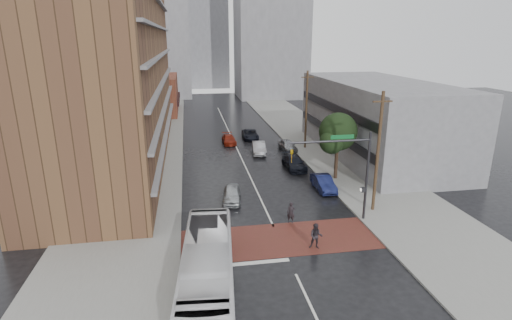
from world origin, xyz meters
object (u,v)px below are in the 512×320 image
object	(u,v)px
transit_bus	(208,272)
car_parked_far	(288,145)
pedestrian_b	(316,236)
pedestrian_a	(291,213)
car_travel_c	(229,139)
car_travel_a	(232,194)
suv_travel	(250,134)
car_travel_b	(259,148)
car_parked_mid	(294,163)
car_parked_near	(323,183)

from	to	relation	value
transit_bus	car_parked_far	world-z (taller)	transit_bus
transit_bus	pedestrian_b	size ratio (longest dim) A/B	6.30
pedestrian_a	car_travel_c	bearing A→B (deg)	117.94
car_travel_a	car_travel_c	distance (m)	20.18
pedestrian_a	suv_travel	distance (m)	27.37
pedestrian_b	car_travel_b	size ratio (longest dim) A/B	0.41
transit_bus	car_travel_b	world-z (taller)	transit_bus
pedestrian_a	car_travel_b	size ratio (longest dim) A/B	0.38
pedestrian_b	car_parked_mid	world-z (taller)	pedestrian_b
pedestrian_b	car_parked_near	world-z (taller)	pedestrian_b
car_travel_a	suv_travel	xyz separation A→B (m)	(5.13, 22.30, -0.02)
car_travel_a	car_travel_b	bearing A→B (deg)	78.78
car_parked_far	pedestrian_a	bearing A→B (deg)	-108.09
car_travel_c	car_parked_near	size ratio (longest dim) A/B	0.98
car_parked_far	pedestrian_b	bearing A→B (deg)	-104.34
suv_travel	car_parked_near	size ratio (longest dim) A/B	1.11
transit_bus	car_travel_a	world-z (taller)	transit_bus
transit_bus	car_parked_near	xyz separation A→B (m)	(11.71, 14.69, -0.92)
pedestrian_a	car_parked_near	world-z (taller)	pedestrian_a
pedestrian_b	car_parked_far	size ratio (longest dim) A/B	0.45
car_travel_a	car_parked_far	distance (m)	17.71
pedestrian_a	car_travel_b	distance (m)	19.56
transit_bus	pedestrian_b	distance (m)	8.69
car_parked_far	car_travel_a	bearing A→B (deg)	-124.94
transit_bus	car_travel_c	size ratio (longest dim) A/B	2.80
car_travel_a	car_parked_mid	world-z (taller)	car_parked_mid
car_parked_mid	car_travel_b	bearing A→B (deg)	111.72
car_parked_near	car_parked_far	xyz separation A→B (m)	(0.00, 14.02, -0.00)
suv_travel	car_travel_b	bearing A→B (deg)	-88.13
car_travel_c	car_parked_mid	world-z (taller)	car_parked_mid
suv_travel	car_parked_near	world-z (taller)	car_parked_near
suv_travel	car_parked_far	world-z (taller)	car_parked_far
car_travel_a	car_parked_mid	distance (m)	11.14
transit_bus	car_travel_b	distance (m)	28.99
pedestrian_a	pedestrian_b	distance (m)	4.21
pedestrian_a	car_travel_b	bearing A→B (deg)	110.12
suv_travel	car_parked_mid	world-z (taller)	car_parked_mid
pedestrian_a	car_travel_b	world-z (taller)	pedestrian_a
car_parked_far	suv_travel	bearing A→B (deg)	113.57
transit_bus	car_parked_mid	size ratio (longest dim) A/B	2.39
car_travel_a	car_travel_b	size ratio (longest dim) A/B	0.87
car_travel_a	car_parked_mid	bearing A→B (deg)	53.42
car_travel_c	car_parked_far	xyz separation A→B (m)	(7.06, -4.79, 0.09)
transit_bus	pedestrian_a	distance (m)	10.86
transit_bus	pedestrian_a	bearing A→B (deg)	55.44
car_travel_a	car_travel_c	bearing A→B (deg)	92.63
transit_bus	car_parked_near	world-z (taller)	transit_bus
car_travel_b	car_parked_far	world-z (taller)	car_travel_b
car_travel_a	car_parked_near	size ratio (longest dim) A/B	0.93
pedestrian_b	car_parked_near	size ratio (longest dim) A/B	0.44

